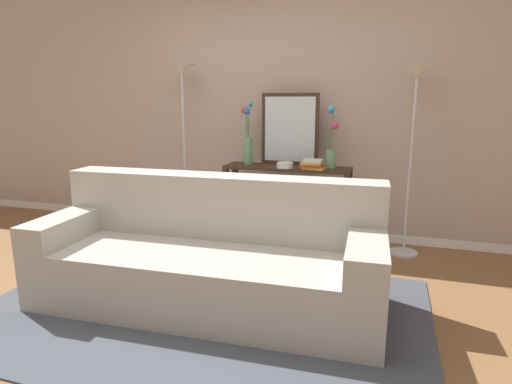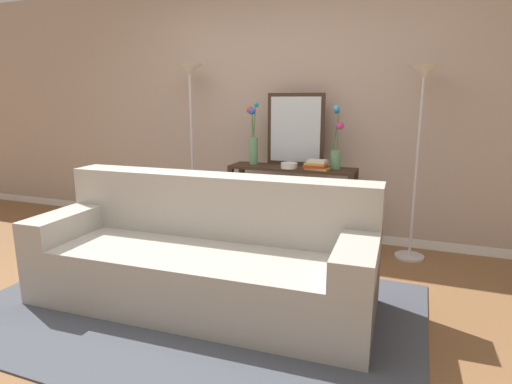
{
  "view_description": "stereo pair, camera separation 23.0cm",
  "coord_description": "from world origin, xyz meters",
  "px_view_note": "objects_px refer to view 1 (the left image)",
  "views": [
    {
      "loc": [
        1.23,
        -2.3,
        1.42
      ],
      "look_at": [
        0.22,
        0.92,
        0.67
      ],
      "focal_mm": 29.56,
      "sensor_mm": 36.0,
      "label": 1
    },
    {
      "loc": [
        1.45,
        -2.22,
        1.42
      ],
      "look_at": [
        0.22,
        0.92,
        0.67
      ],
      "focal_mm": 29.56,
      "sensor_mm": 36.0,
      "label": 2
    }
  ],
  "objects_px": {
    "fruit_bowl": "(285,165)",
    "book_row_under_console": "(255,235)",
    "floor_lamp_right": "(415,109)",
    "vase_short_flowers": "(332,147)",
    "wall_mirror": "(290,129)",
    "floor_lamp_left": "(183,102)",
    "couch": "(209,260)",
    "vase_tall_flowers": "(247,140)",
    "console_table": "(287,192)",
    "book_stack": "(312,165)"
  },
  "relations": [
    {
      "from": "floor_lamp_left",
      "to": "vase_short_flowers",
      "type": "distance_m",
      "value": 1.59
    },
    {
      "from": "console_table",
      "to": "fruit_bowl",
      "type": "xyz_separation_m",
      "value": [
        -0.0,
        -0.09,
        0.28
      ]
    },
    {
      "from": "couch",
      "to": "wall_mirror",
      "type": "relative_size",
      "value": 3.45
    },
    {
      "from": "couch",
      "to": "floor_lamp_left",
      "type": "height_order",
      "value": "floor_lamp_left"
    },
    {
      "from": "fruit_bowl",
      "to": "floor_lamp_right",
      "type": "bearing_deg",
      "value": 6.66
    },
    {
      "from": "vase_tall_flowers",
      "to": "vase_short_flowers",
      "type": "xyz_separation_m",
      "value": [
        0.83,
        0.01,
        -0.05
      ]
    },
    {
      "from": "couch",
      "to": "floor_lamp_right",
      "type": "height_order",
      "value": "floor_lamp_right"
    },
    {
      "from": "book_stack",
      "to": "book_row_under_console",
      "type": "distance_m",
      "value": 0.97
    },
    {
      "from": "couch",
      "to": "floor_lamp_right",
      "type": "distance_m",
      "value": 2.21
    },
    {
      "from": "couch",
      "to": "wall_mirror",
      "type": "xyz_separation_m",
      "value": [
        0.21,
        1.52,
        0.82
      ]
    },
    {
      "from": "couch",
      "to": "console_table",
      "type": "xyz_separation_m",
      "value": [
        0.23,
        1.39,
        0.22
      ]
    },
    {
      "from": "floor_lamp_left",
      "to": "book_stack",
      "type": "xyz_separation_m",
      "value": [
        1.38,
        -0.13,
        -0.56
      ]
    },
    {
      "from": "wall_mirror",
      "to": "fruit_bowl",
      "type": "relative_size",
      "value": 4.38
    },
    {
      "from": "fruit_bowl",
      "to": "book_row_under_console",
      "type": "xyz_separation_m",
      "value": [
        -0.33,
        0.09,
        -0.75
      ]
    },
    {
      "from": "floor_lamp_right",
      "to": "vase_tall_flowers",
      "type": "relative_size",
      "value": 2.79
    },
    {
      "from": "console_table",
      "to": "book_row_under_console",
      "type": "xyz_separation_m",
      "value": [
        -0.33,
        0.0,
        -0.48
      ]
    },
    {
      "from": "floor_lamp_right",
      "to": "vase_short_flowers",
      "type": "xyz_separation_m",
      "value": [
        -0.71,
        -0.0,
        -0.36
      ]
    },
    {
      "from": "book_stack",
      "to": "book_row_under_console",
      "type": "relative_size",
      "value": 0.69
    },
    {
      "from": "console_table",
      "to": "fruit_bowl",
      "type": "distance_m",
      "value": 0.29
    },
    {
      "from": "console_table",
      "to": "book_stack",
      "type": "relative_size",
      "value": 5.23
    },
    {
      "from": "vase_short_flowers",
      "to": "book_row_under_console",
      "type": "bearing_deg",
      "value": -177.06
    },
    {
      "from": "book_stack",
      "to": "fruit_bowl",
      "type": "bearing_deg",
      "value": -179.43
    },
    {
      "from": "fruit_bowl",
      "to": "book_stack",
      "type": "distance_m",
      "value": 0.26
    },
    {
      "from": "fruit_bowl",
      "to": "floor_lamp_left",
      "type": "bearing_deg",
      "value": 173.32
    },
    {
      "from": "console_table",
      "to": "wall_mirror",
      "type": "distance_m",
      "value": 0.61
    },
    {
      "from": "floor_lamp_right",
      "to": "book_stack",
      "type": "height_order",
      "value": "floor_lamp_right"
    },
    {
      "from": "floor_lamp_right",
      "to": "wall_mirror",
      "type": "bearing_deg",
      "value": 175.39
    },
    {
      "from": "wall_mirror",
      "to": "vase_tall_flowers",
      "type": "relative_size",
      "value": 1.14
    },
    {
      "from": "vase_tall_flowers",
      "to": "floor_lamp_right",
      "type": "bearing_deg",
      "value": 0.36
    },
    {
      "from": "vase_short_flowers",
      "to": "vase_tall_flowers",
      "type": "bearing_deg",
      "value": -179.37
    },
    {
      "from": "vase_tall_flowers",
      "to": "book_stack",
      "type": "bearing_deg",
      "value": -9.95
    },
    {
      "from": "couch",
      "to": "vase_short_flowers",
      "type": "relative_size",
      "value": 4.1
    },
    {
      "from": "console_table",
      "to": "vase_short_flowers",
      "type": "bearing_deg",
      "value": 5.25
    },
    {
      "from": "couch",
      "to": "vase_short_flowers",
      "type": "distance_m",
      "value": 1.7
    },
    {
      "from": "book_stack",
      "to": "couch",
      "type": "bearing_deg",
      "value": -110.51
    },
    {
      "from": "wall_mirror",
      "to": "console_table",
      "type": "bearing_deg",
      "value": -85.39
    },
    {
      "from": "floor_lamp_left",
      "to": "floor_lamp_right",
      "type": "height_order",
      "value": "floor_lamp_left"
    },
    {
      "from": "wall_mirror",
      "to": "floor_lamp_left",
      "type": "bearing_deg",
      "value": -175.28
    },
    {
      "from": "floor_lamp_left",
      "to": "fruit_bowl",
      "type": "height_order",
      "value": "floor_lamp_left"
    },
    {
      "from": "couch",
      "to": "floor_lamp_left",
      "type": "distance_m",
      "value": 2.0
    },
    {
      "from": "floor_lamp_left",
      "to": "wall_mirror",
      "type": "xyz_separation_m",
      "value": [
        1.11,
        0.09,
        -0.26
      ]
    },
    {
      "from": "console_table",
      "to": "floor_lamp_left",
      "type": "height_order",
      "value": "floor_lamp_left"
    },
    {
      "from": "console_table",
      "to": "vase_short_flowers",
      "type": "relative_size",
      "value": 2.09
    },
    {
      "from": "floor_lamp_right",
      "to": "console_table",
      "type": "bearing_deg",
      "value": -178.02
    },
    {
      "from": "fruit_bowl",
      "to": "book_row_under_console",
      "type": "height_order",
      "value": "fruit_bowl"
    },
    {
      "from": "vase_tall_flowers",
      "to": "book_row_under_console",
      "type": "height_order",
      "value": "vase_tall_flowers"
    },
    {
      "from": "wall_mirror",
      "to": "book_stack",
      "type": "relative_size",
      "value": 2.97
    },
    {
      "from": "couch",
      "to": "floor_lamp_right",
      "type": "xyz_separation_m",
      "value": [
        1.35,
        1.43,
        1.02
      ]
    },
    {
      "from": "console_table",
      "to": "floor_lamp_left",
      "type": "xyz_separation_m",
      "value": [
        -1.12,
        0.04,
        0.86
      ]
    },
    {
      "from": "wall_mirror",
      "to": "book_stack",
      "type": "height_order",
      "value": "wall_mirror"
    }
  ]
}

